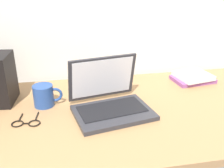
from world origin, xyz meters
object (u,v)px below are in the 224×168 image
coffee_mug (44,95)px  book_stack (193,77)px  eyeglasses (26,123)px  laptop (109,100)px

coffee_mug → book_stack: bearing=10.2°
eyeglasses → book_stack: bearing=18.6°
laptop → book_stack: (0.49, 0.23, -0.03)m
laptop → book_stack: bearing=24.8°
eyeglasses → book_stack: book_stack is taller
laptop → coffee_mug: 0.28m
coffee_mug → eyeglasses: size_ratio=1.08×
coffee_mug → eyeglasses: coffee_mug is taller
laptop → book_stack: size_ratio=1.58×
laptop → coffee_mug: (-0.27, 0.09, 0.00)m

